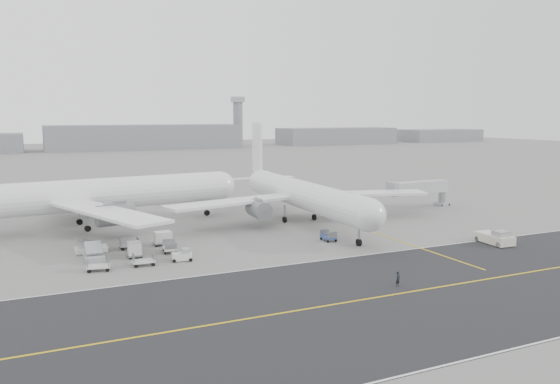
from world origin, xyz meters
name	(u,v)px	position (x,y,z in m)	size (l,w,h in m)	color
ground	(224,268)	(0.00, 0.00, 0.00)	(700.00, 700.00, 0.00)	gray
taxiway	(326,306)	(5.02, -17.98, 0.01)	(220.00, 59.00, 0.03)	#272729
horizon_buildings	(128,149)	(30.00, 260.00, 0.00)	(520.00, 28.00, 28.00)	gray
control_tower	(238,121)	(100.00, 265.00, 16.25)	(7.00, 7.00, 31.25)	gray
airliner_a	(84,195)	(-13.93, 34.22, 5.77)	(57.97, 57.06, 20.03)	white
airliner_b	(300,194)	(22.96, 23.65, 5.19)	(51.59, 52.21, 18.00)	white
pushback_tug	(495,238)	(42.20, -4.73, 0.93)	(3.26, 7.97, 2.26)	beige
jet_bridge	(419,189)	(52.81, 26.76, 4.08)	(15.54, 3.42, 5.86)	gray
gse_cluster	(135,257)	(-9.51, 10.64, 0.00)	(18.84, 18.18, 2.20)	#9F9FA4
stray_dolly	(328,241)	(19.91, 7.72, 0.00)	(1.66, 2.69, 1.66)	silver
ground_crew_a	(398,279)	(15.75, -15.73, 0.89)	(0.65, 0.43, 1.79)	black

